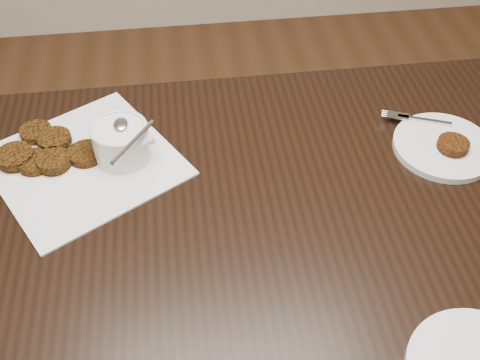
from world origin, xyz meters
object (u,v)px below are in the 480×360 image
napkin (84,163)px  sauce_ramekin (118,127)px  plate_with_patty (444,144)px  table (275,334)px

napkin → sauce_ramekin: size_ratio=2.18×
napkin → plate_with_patty: size_ratio=1.63×
table → sauce_ramekin: sauce_ramekin is taller
napkin → sauce_ramekin: (0.07, 0.01, 0.07)m
table → plate_with_patty: bearing=22.9°
sauce_ramekin → plate_with_patty: bearing=-5.2°
napkin → sauce_ramekin: 0.10m
plate_with_patty → table: bearing=-157.1°
napkin → table: bearing=-28.7°
table → napkin: 0.55m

